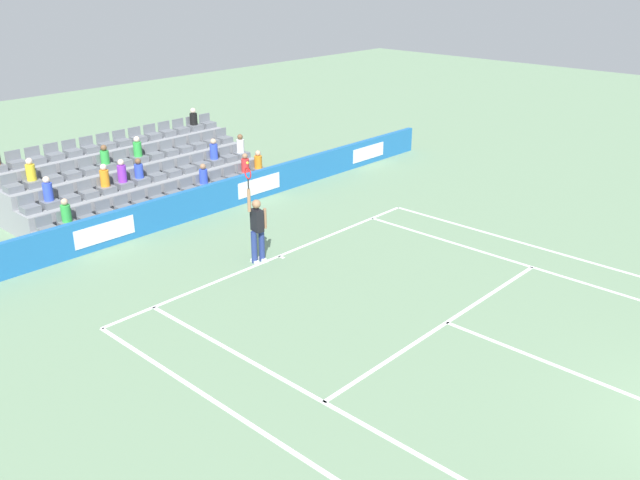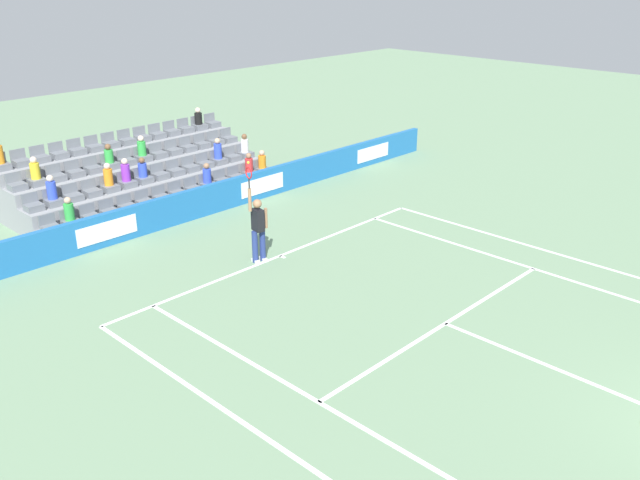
# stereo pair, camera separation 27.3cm
# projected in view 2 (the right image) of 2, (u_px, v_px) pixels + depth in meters

# --- Properties ---
(line_baseline) EXTENTS (10.97, 0.10, 0.01)m
(line_baseline) POSITION_uv_depth(u_px,v_px,m) (280.00, 256.00, 18.90)
(line_baseline) COLOR white
(line_baseline) RESTS_ON ground
(line_service) EXTENTS (8.23, 0.10, 0.01)m
(line_service) POSITION_uv_depth(u_px,v_px,m) (445.00, 323.00, 15.37)
(line_service) COLOR white
(line_service) RESTS_ON ground
(line_centre_service) EXTENTS (0.10, 6.40, 0.01)m
(line_centre_service) POSITION_uv_depth(u_px,v_px,m) (582.00, 379.00, 13.32)
(line_centre_service) COLOR white
(line_centre_service) RESTS_ON ground
(line_singles_sideline_left) EXTENTS (0.10, 11.89, 0.01)m
(line_singles_sideline_left) POSITION_uv_depth(u_px,v_px,m) (337.00, 413.00, 12.34)
(line_singles_sideline_left) COLOR white
(line_singles_sideline_left) RESTS_ON ground
(line_singles_sideline_right) EXTENTS (0.10, 11.89, 0.01)m
(line_singles_sideline_right) POSITION_uv_depth(u_px,v_px,m) (550.00, 274.00, 17.82)
(line_singles_sideline_right) COLOR white
(line_singles_sideline_right) RESTS_ON ground
(line_doubles_sideline_left) EXTENTS (0.10, 11.89, 0.01)m
(line_doubles_sideline_left) POSITION_uv_depth(u_px,v_px,m) (282.00, 449.00, 11.43)
(line_doubles_sideline_left) COLOR white
(line_doubles_sideline_left) RESTS_ON ground
(line_doubles_sideline_right) EXTENTS (0.10, 11.89, 0.01)m
(line_doubles_sideline_right) POSITION_uv_depth(u_px,v_px,m) (573.00, 258.00, 18.73)
(line_doubles_sideline_right) COLOR white
(line_doubles_sideline_right) RESTS_ON ground
(line_centre_mark) EXTENTS (0.10, 0.20, 0.01)m
(line_centre_mark) POSITION_uv_depth(u_px,v_px,m) (282.00, 257.00, 18.84)
(line_centre_mark) COLOR white
(line_centre_mark) RESTS_ON ground
(sponsor_barrier) EXTENTS (23.56, 0.22, 0.97)m
(sponsor_barrier) POSITION_uv_depth(u_px,v_px,m) (190.00, 205.00, 21.37)
(sponsor_barrier) COLOR #1E66AD
(sponsor_barrier) RESTS_ON ground
(tennis_player) EXTENTS (0.51, 0.39, 2.85)m
(tennis_player) POSITION_uv_depth(u_px,v_px,m) (258.00, 227.00, 18.19)
(tennis_player) COLOR navy
(tennis_player) RESTS_ON ground
(stadium_stand) EXTENTS (8.68, 3.80, 2.63)m
(stadium_stand) POSITION_uv_depth(u_px,v_px,m) (138.00, 180.00, 23.18)
(stadium_stand) COLOR gray
(stadium_stand) RESTS_ON ground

